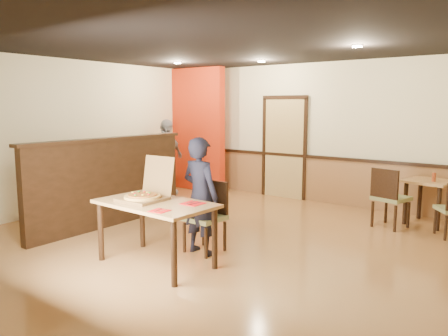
# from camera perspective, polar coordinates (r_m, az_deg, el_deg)

# --- Properties ---
(floor) EXTENTS (7.00, 7.00, 0.00)m
(floor) POSITION_cam_1_polar(r_m,az_deg,el_deg) (6.27, -1.31, -10.00)
(floor) COLOR #AB7742
(floor) RESTS_ON ground
(ceiling) EXTENTS (7.00, 7.00, 0.00)m
(ceiling) POSITION_cam_1_polar(r_m,az_deg,el_deg) (6.01, -1.41, 16.26)
(ceiling) COLOR black
(ceiling) RESTS_ON wall_back
(wall_back) EXTENTS (7.00, 0.00, 7.00)m
(wall_back) POSITION_cam_1_polar(r_m,az_deg,el_deg) (8.99, 12.54, 4.46)
(wall_back) COLOR #F6F1C1
(wall_back) RESTS_ON floor
(wall_left) EXTENTS (0.00, 7.00, 7.00)m
(wall_left) POSITION_cam_1_polar(r_m,az_deg,el_deg) (8.58, -20.16, 3.98)
(wall_left) COLOR #F6F1C1
(wall_left) RESTS_ON floor
(wainscot_back) EXTENTS (7.00, 0.04, 0.90)m
(wainscot_back) POSITION_cam_1_polar(r_m,az_deg,el_deg) (9.07, 12.27, -1.55)
(wainscot_back) COLOR olive
(wainscot_back) RESTS_ON floor
(chair_rail_back) EXTENTS (7.00, 0.06, 0.06)m
(chair_rail_back) POSITION_cam_1_polar(r_m,az_deg,el_deg) (8.99, 12.31, 1.39)
(chair_rail_back) COLOR black
(chair_rail_back) RESTS_ON wall_back
(back_door) EXTENTS (0.90, 0.06, 2.10)m
(back_door) POSITION_cam_1_polar(r_m,az_deg,el_deg) (9.34, 7.88, 2.55)
(back_door) COLOR tan
(back_door) RESTS_ON wall_back
(booth_partition) EXTENTS (0.20, 3.10, 1.44)m
(booth_partition) POSITION_cam_1_polar(r_m,az_deg,el_deg) (7.33, -14.75, -1.66)
(booth_partition) COLOR black
(booth_partition) RESTS_ON floor
(red_accent_panel) EXTENTS (1.60, 0.20, 2.78)m
(red_accent_panel) POSITION_cam_1_polar(r_m,az_deg,el_deg) (10.13, -3.87, 5.03)
(red_accent_panel) COLOR red
(red_accent_panel) RESTS_ON floor
(spot_a) EXTENTS (0.14, 0.14, 0.02)m
(spot_a) POSITION_cam_1_polar(r_m,az_deg,el_deg) (8.85, -6.10, 13.49)
(spot_a) COLOR #FFDCB2
(spot_a) RESTS_ON ceiling
(spot_b) EXTENTS (0.14, 0.14, 0.02)m
(spot_b) POSITION_cam_1_polar(r_m,az_deg,el_deg) (8.51, 4.91, 13.73)
(spot_b) COLOR #FFDCB2
(spot_b) RESTS_ON ceiling
(spot_c) EXTENTS (0.14, 0.14, 0.02)m
(spot_c) POSITION_cam_1_polar(r_m,az_deg,el_deg) (6.64, 17.00, 14.97)
(spot_c) COLOR #FFDCB2
(spot_c) RESTS_ON ceiling
(main_table) EXTENTS (1.50, 0.90, 0.79)m
(main_table) POSITION_cam_1_polar(r_m,az_deg,el_deg) (5.42, -8.93, -5.54)
(main_table) COLOR tan
(main_table) RESTS_ON floor
(diner_chair) EXTENTS (0.49, 0.49, 0.94)m
(diner_chair) POSITION_cam_1_polar(r_m,az_deg,el_deg) (5.91, -2.11, -5.93)
(diner_chair) COLOR olive
(diner_chair) RESTS_ON floor
(side_chair_left) EXTENTS (0.59, 0.59, 0.97)m
(side_chair_left) POSITION_cam_1_polar(r_m,az_deg,el_deg) (7.44, 20.74, -3.38)
(side_chair_left) COLOR olive
(side_chair_left) RESTS_ON floor
(side_table) EXTENTS (0.82, 0.82, 0.74)m
(side_table) POSITION_cam_1_polar(r_m,az_deg,el_deg) (7.92, 25.25, -2.70)
(side_table) COLOR tan
(side_table) RESTS_ON floor
(diner) EXTENTS (0.59, 0.41, 1.55)m
(diner) POSITION_cam_1_polar(r_m,az_deg,el_deg) (5.74, -3.11, -3.67)
(diner) COLOR black
(diner) RESTS_ON floor
(passerby) EXTENTS (0.42, 0.98, 1.66)m
(passerby) POSITION_cam_1_polar(r_m,az_deg,el_deg) (9.62, -7.56, 1.40)
(passerby) COLOR #98979F
(passerby) RESTS_ON floor
(pizza_box) EXTENTS (0.51, 0.60, 0.52)m
(pizza_box) POSITION_cam_1_polar(r_m,az_deg,el_deg) (5.52, -10.22, -3.45)
(pizza_box) COLOR brown
(pizza_box) RESTS_ON main_table
(pizza) EXTENTS (0.47, 0.47, 0.03)m
(pizza) POSITION_cam_1_polar(r_m,az_deg,el_deg) (5.48, -10.62, -3.69)
(pizza) COLOR gold
(pizza) RESTS_ON pizza_box
(napkin_near) EXTENTS (0.21, 0.21, 0.01)m
(napkin_near) POSITION_cam_1_polar(r_m,az_deg,el_deg) (4.94, -8.39, -5.55)
(napkin_near) COLOR red
(napkin_near) RESTS_ON main_table
(napkin_far) EXTENTS (0.24, 0.24, 0.01)m
(napkin_far) POSITION_cam_1_polar(r_m,az_deg,el_deg) (5.25, -4.08, -4.64)
(napkin_far) COLOR red
(napkin_far) RESTS_ON main_table
(condiment) EXTENTS (0.06, 0.06, 0.15)m
(condiment) POSITION_cam_1_polar(r_m,az_deg,el_deg) (7.77, 25.73, -1.08)
(condiment) COLOR #963B1B
(condiment) RESTS_ON side_table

